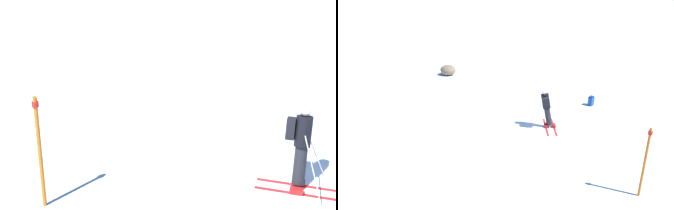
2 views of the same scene
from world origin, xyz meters
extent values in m
plane|color=white|center=(0.00, 0.00, 0.00)|extent=(300.00, 300.00, 0.00)
cube|color=red|center=(-0.15, -0.07, 0.01)|extent=(0.75, 1.65, 0.01)
cube|color=red|center=(0.18, 0.07, 0.01)|extent=(0.75, 1.65, 0.01)
cube|color=#B21919|center=(-0.15, -0.07, 0.07)|extent=(0.24, 0.31, 0.12)
cube|color=#B21919|center=(0.18, 0.07, 0.07)|extent=(0.24, 0.31, 0.12)
cylinder|color=black|center=(0.11, 0.04, 0.53)|extent=(0.48, 0.40, 0.85)
cylinder|color=black|center=(0.23, 0.09, 1.25)|extent=(0.55, 0.49, 0.69)
sphere|color=tan|center=(0.31, 0.12, 1.68)|extent=(0.34, 0.32, 0.27)
sphere|color=silver|center=(0.31, 0.12, 1.71)|extent=(0.39, 0.36, 0.31)
cube|color=black|center=(0.14, 0.33, 1.28)|extent=(0.40, 0.30, 0.48)
cylinder|color=#B7B7BC|center=(-0.16, -0.39, 0.63)|extent=(0.44, 0.74, 1.27)
cylinder|color=#B7B7BC|center=(0.63, -0.07, 0.59)|extent=(0.39, 0.42, 1.19)
cylinder|color=orange|center=(-3.78, 3.60, 1.17)|extent=(0.08, 0.08, 2.35)
cylinder|color=red|center=(-3.78, 3.60, 2.20)|extent=(0.13, 0.13, 0.10)
camera|label=1|loc=(-9.59, -4.47, 6.19)|focal=60.00mm
camera|label=2|loc=(-3.04, 12.86, 6.55)|focal=35.00mm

